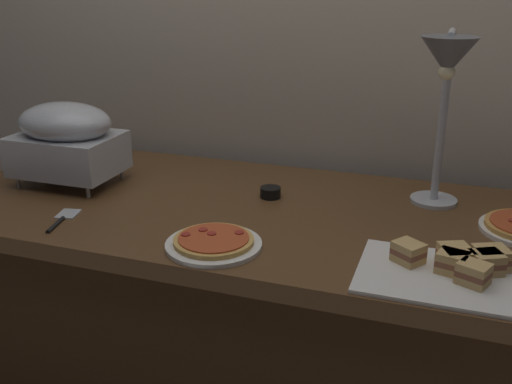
# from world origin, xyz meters

# --- Properties ---
(back_wall) EXTENTS (4.40, 0.04, 2.40)m
(back_wall) POSITION_xyz_m (0.00, 0.50, 1.20)
(back_wall) COLOR #B7A893
(back_wall) RESTS_ON ground_plane
(buffet_table) EXTENTS (1.90, 0.84, 0.76)m
(buffet_table) POSITION_xyz_m (0.00, 0.00, 0.39)
(buffet_table) COLOR brown
(buffet_table) RESTS_ON ground_plane
(chafing_dish) EXTENTS (0.33, 0.24, 0.27)m
(chafing_dish) POSITION_xyz_m (-0.63, 0.01, 0.91)
(chafing_dish) COLOR #B7BABF
(chafing_dish) RESTS_ON buffet_table
(heat_lamp) EXTENTS (0.15, 0.29, 0.52)m
(heat_lamp) POSITION_xyz_m (0.52, 0.11, 1.16)
(heat_lamp) COLOR #B7BABF
(heat_lamp) RESTS_ON buffet_table
(pizza_plate_front) EXTENTS (0.25, 0.25, 0.03)m
(pizza_plate_front) POSITION_xyz_m (0.01, -0.29, 0.77)
(pizza_plate_front) COLOR white
(pizza_plate_front) RESTS_ON buffet_table
(sandwich_platter) EXTENTS (0.37, 0.28, 0.06)m
(sandwich_platter) POSITION_xyz_m (0.59, -0.25, 0.78)
(sandwich_platter) COLOR white
(sandwich_platter) RESTS_ON buffet_table
(sauce_cup_near) EXTENTS (0.06, 0.06, 0.03)m
(sauce_cup_near) POSITION_xyz_m (0.04, 0.10, 0.78)
(sauce_cup_near) COLOR black
(sauce_cup_near) RESTS_ON buffet_table
(serving_spatula) EXTENTS (0.07, 0.17, 0.01)m
(serving_spatula) POSITION_xyz_m (-0.46, -0.27, 0.76)
(serving_spatula) COLOR #B7BABF
(serving_spatula) RESTS_ON buffet_table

